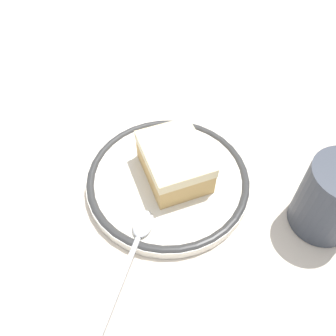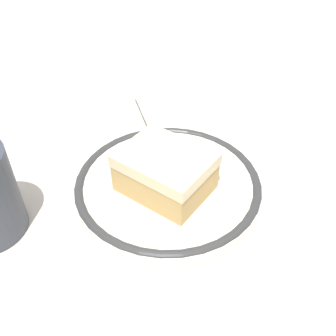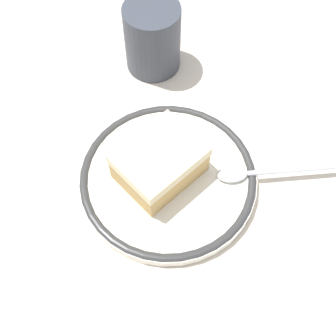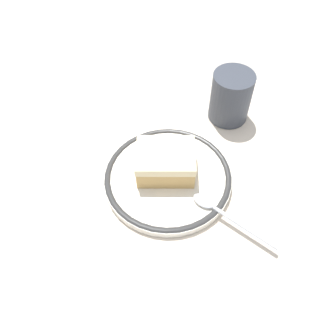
{
  "view_description": "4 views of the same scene",
  "coord_description": "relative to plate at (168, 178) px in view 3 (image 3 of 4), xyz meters",
  "views": [
    {
      "loc": [
        0.12,
        0.22,
        0.38
      ],
      "look_at": [
        -0.02,
        -0.01,
        0.03
      ],
      "focal_mm": 37.93,
      "sensor_mm": 36.0,
      "label": 1
    },
    {
      "loc": [
        -0.3,
        -0.15,
        0.31
      ],
      "look_at": [
        -0.02,
        -0.01,
        0.03
      ],
      "focal_mm": 41.69,
      "sensor_mm": 36.0,
      "label": 2
    },
    {
      "loc": [
        0.13,
        -0.21,
        0.47
      ],
      "look_at": [
        -0.02,
        -0.01,
        0.03
      ],
      "focal_mm": 47.91,
      "sensor_mm": 36.0,
      "label": 3
    },
    {
      "loc": [
        0.29,
        -0.06,
        0.45
      ],
      "look_at": [
        -0.02,
        -0.01,
        0.03
      ],
      "focal_mm": 35.77,
      "sensor_mm": 36.0,
      "label": 4
    }
  ],
  "objects": [
    {
      "name": "ground_plane",
      "position": [
        0.02,
        0.01,
        -0.01
      ],
      "size": [
        2.4,
        2.4,
        0.0
      ],
      "primitive_type": "plane",
      "color": "#B7B2A8"
    },
    {
      "name": "cup",
      "position": [
        -0.13,
        0.14,
        0.03
      ],
      "size": [
        0.07,
        0.07,
        0.09
      ],
      "color": "#383D47",
      "rests_on": "placemat"
    },
    {
      "name": "plate",
      "position": [
        0.0,
        0.0,
        0.0
      ],
      "size": [
        0.21,
        0.21,
        0.02
      ],
      "color": "silver",
      "rests_on": "placemat"
    },
    {
      "name": "napkin",
      "position": [
        0.19,
        0.02,
        -0.01
      ],
      "size": [
        0.15,
        0.15,
        0.0
      ],
      "primitive_type": "cube",
      "rotation": [
        0.0,
        0.0,
        1.41
      ],
      "color": "white",
      "rests_on": "placemat"
    },
    {
      "name": "cake_slice",
      "position": [
        -0.01,
        -0.0,
        0.03
      ],
      "size": [
        0.09,
        0.1,
        0.05
      ],
      "color": "tan",
      "rests_on": "plate"
    },
    {
      "name": "spoon",
      "position": [
        0.08,
        0.06,
        0.01
      ],
      "size": [
        0.11,
        0.11,
        0.01
      ],
      "color": "silver",
      "rests_on": "plate"
    },
    {
      "name": "placemat",
      "position": [
        0.02,
        0.01,
        -0.01
      ],
      "size": [
        0.53,
        0.43,
        0.0
      ],
      "primitive_type": "cube",
      "color": "beige",
      "rests_on": "ground_plane"
    }
  ]
}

